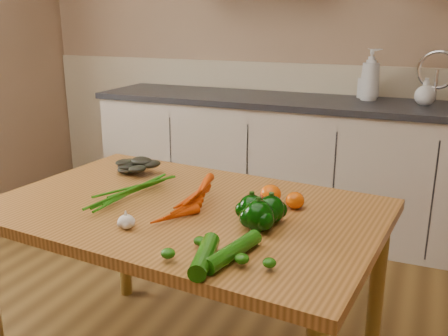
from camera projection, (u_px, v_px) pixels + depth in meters
room at (72, 75)px, 1.46m from camera, size 4.04×5.04×2.64m
counter_run at (303, 164)px, 3.38m from camera, size 2.84×0.64×1.14m
table at (185, 226)px, 1.85m from camera, size 1.48×1.03×0.75m
soap_bottle_a at (370, 75)px, 3.16m from camera, size 0.15×0.15×0.32m
soap_bottle_b at (367, 83)px, 3.24m from camera, size 0.12×0.13×0.19m
soap_bottle_c at (426, 91)px, 3.01m from camera, size 0.15×0.15×0.16m
carrot_bunch at (172, 197)px, 1.81m from camera, size 0.28×0.22×0.07m
leafy_greens at (133, 164)px, 2.17m from camera, size 0.20×0.18×0.10m
garlic_bulb at (126, 222)px, 1.62m from camera, size 0.06×0.06×0.05m
pepper_a at (252, 208)px, 1.68m from camera, size 0.09×0.09×0.09m
pepper_b at (271, 209)px, 1.66m from camera, size 0.09×0.09×0.09m
pepper_c at (258, 216)px, 1.60m from camera, size 0.10×0.10×0.10m
tomato_a at (269, 195)px, 1.84m from camera, size 0.07×0.07×0.06m
tomato_b at (271, 194)px, 1.84m from camera, size 0.08×0.08×0.07m
tomato_c at (295, 200)px, 1.79m from camera, size 0.07×0.07×0.06m
zucchini_a at (233, 251)px, 1.41m from camera, size 0.10×0.24×0.05m
zucchini_b at (205, 256)px, 1.38m from camera, size 0.10×0.22×0.05m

